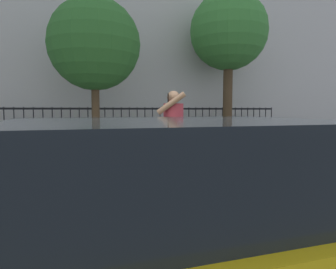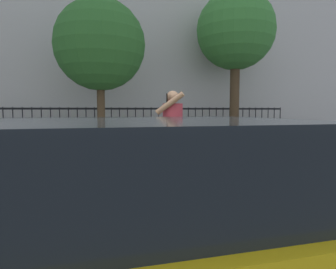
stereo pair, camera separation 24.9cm
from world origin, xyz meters
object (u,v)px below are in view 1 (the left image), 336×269
Objects in this scene: street_tree_mid at (229,33)px; street_bench at (267,140)px; pedestrian_on_phone at (174,132)px; street_tree_near at (94,45)px; taxi_yellow at (193,231)px.

street_bench is at bearing -77.91° from street_tree_mid.
street_tree_mid reaches higher than pedestrian_on_phone.
taxi_yellow is at bearing -89.15° from street_tree_near.
street_tree_near is at bearing 106.62° from pedestrian_on_phone.
pedestrian_on_phone reaches higher than street_bench.
street_bench is (3.59, 2.31, -0.48)m from pedestrian_on_phone.
pedestrian_on_phone is 0.38× the size of street_tree_near.
taxi_yellow is at bearing -120.67° from street_tree_mid.
street_bench is 0.30× the size of street_tree_mid.
street_tree_near reaches higher than street_bench.
street_tree_near is (-1.03, 3.44, 2.10)m from pedestrian_on_phone.
street_tree_near is at bearing 90.85° from taxi_yellow.
street_tree_mid reaches higher than street_bench.
taxi_yellow is 6.99m from street_tree_near.
street_tree_mid is at bearing 6.84° from street_tree_near.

